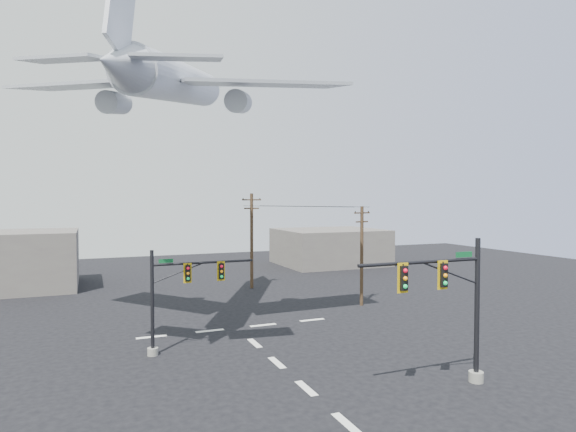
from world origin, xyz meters
name	(u,v)px	position (x,y,z in m)	size (l,w,h in m)	color
ground	(306,388)	(0.00, 0.00, 0.00)	(120.00, 120.00, 0.00)	black
lane_markings	(269,356)	(0.00, 5.33, 0.01)	(14.00, 21.20, 0.01)	silver
signal_mast_near	(454,308)	(6.84, -2.58, 3.96)	(7.32, 0.81, 7.35)	gray
signal_mast_far	(176,297)	(-5.00, 8.00, 3.40)	(6.55, 0.69, 6.30)	gray
utility_pole_a	(362,254)	(12.20, 15.00, 4.55)	(1.73, 0.46, 8.70)	#43301C
utility_pole_b	(252,239)	(5.85, 26.48, 5.19)	(2.01, 0.36, 9.92)	#43301C
power_lines	(302,206)	(9.03, 20.74, 8.63)	(8.04, 11.49, 0.03)	black
airliner	(177,83)	(-3.96, 13.34, 17.51)	(22.39, 24.52, 6.85)	#B1B7BD
building_right	(330,247)	(22.00, 40.00, 2.50)	(14.00, 12.00, 5.00)	#615D55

